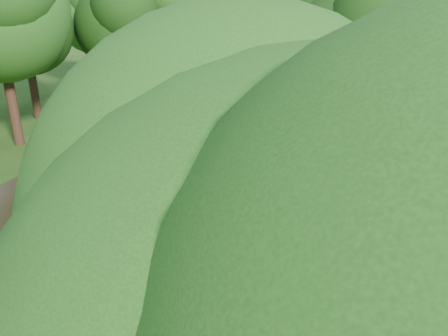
% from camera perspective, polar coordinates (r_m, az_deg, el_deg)
% --- Properties ---
extents(ground, '(100.00, 100.00, 0.00)m').
position_cam_1_polar(ground, '(18.10, 0.34, -5.94)').
color(ground, '#254812').
rests_on(ground, ground).
extents(canal_water, '(10.00, 100.00, 0.02)m').
position_cam_1_polar(canal_water, '(20.66, -15.58, -3.04)').
color(canal_water, black).
rests_on(canal_water, ground).
extents(towpath, '(2.20, 100.00, 0.03)m').
position_cam_1_polar(towpath, '(17.78, 4.01, -6.50)').
color(towpath, '#463320').
rests_on(towpath, ground).
extents(plant_boat, '(2.29, 13.52, 2.23)m').
position_cam_1_polar(plant_boat, '(17.28, -8.45, -4.47)').
color(plant_boat, silver).
rests_on(plant_boat, canal_water).
extents(tree_near_overhang, '(5.52, 5.28, 8.99)m').
position_cam_1_polar(tree_near_overhang, '(18.28, 15.49, 15.36)').
color(tree_near_overhang, '#331B11').
rests_on(tree_near_overhang, ground).
extents(tree_near_mid, '(6.90, 6.60, 9.40)m').
position_cam_1_polar(tree_near_mid, '(30.21, 19.06, 17.11)').
color(tree_near_mid, '#331B11').
rests_on(tree_near_mid, ground).
extents(tree_near_far, '(7.59, 7.26, 10.30)m').
position_cam_1_polar(tree_near_far, '(41.18, 19.01, 19.06)').
color(tree_near_far, '#331B11').
rests_on(tree_near_far, ground).
extents(tree_near_behind, '(6.44, 6.16, 8.68)m').
position_cam_1_polar(tree_near_behind, '(4.10, 11.32, -18.44)').
color(tree_near_behind, '#331B11').
rests_on(tree_near_behind, ground).
extents(tree_far_c, '(7.13, 6.82, 9.59)m').
position_cam_1_polar(tree_far_c, '(34.73, -13.78, 18.33)').
color(tree_far_c, '#331B11').
rests_on(tree_far_c, ground).
extents(tree_far_d, '(8.05, 7.70, 10.85)m').
position_cam_1_polar(tree_far_d, '(44.11, -8.18, 20.57)').
color(tree_far_d, '#331B11').
rests_on(tree_far_d, ground).
extents(tree_far_g, '(7.36, 7.04, 9.95)m').
position_cam_1_polar(tree_far_g, '(33.25, -24.78, 17.31)').
color(tree_far_g, '#331B11').
rests_on(tree_far_g, ground).
extents(tree_far_h, '(7.82, 7.48, 10.49)m').
position_cam_1_polar(tree_far_h, '(41.93, -16.66, 19.48)').
color(tree_far_h, '#331B11').
rests_on(tree_far_h, ground).
extents(second_boat, '(4.08, 7.87, 1.44)m').
position_cam_1_polar(second_boat, '(32.36, 4.80, 7.94)').
color(second_boat, black).
rests_on(second_boat, canal_water).
extents(pedestrian_pink, '(0.74, 0.62, 1.73)m').
position_cam_1_polar(pedestrian_pink, '(36.34, 11.91, 9.64)').
color(pedestrian_pink, '#C5516B').
rests_on(pedestrian_pink, towpath).
extents(pedestrian_dark, '(0.86, 0.69, 1.70)m').
position_cam_1_polar(pedestrian_dark, '(38.06, 14.46, 9.95)').
color(pedestrian_dark, black).
rests_on(pedestrian_dark, towpath).
extents(verge_plant, '(0.46, 0.43, 0.40)m').
position_cam_1_polar(verge_plant, '(16.77, -3.62, -7.66)').
color(verge_plant, '#1F6723').
rests_on(verge_plant, ground).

